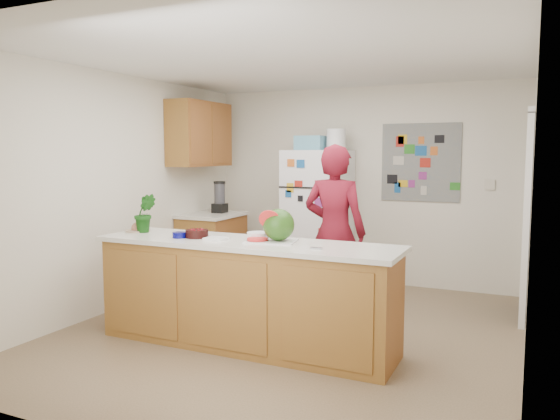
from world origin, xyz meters
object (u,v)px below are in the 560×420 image
at_px(refrigerator, 318,218).
at_px(watermelon, 279,225).
at_px(person, 335,232).
at_px(cherry_bowl, 197,234).

height_order(refrigerator, watermelon, refrigerator).
distance_m(refrigerator, person, 1.47).
xyz_separation_m(person, cherry_bowl, (-0.90, -1.10, 0.08)).
bearing_deg(cherry_bowl, refrigerator, 84.71).
bearing_deg(person, watermelon, 82.40).
height_order(refrigerator, person, person).
bearing_deg(person, refrigerator, -61.94).
relative_size(refrigerator, person, 0.97).
xyz_separation_m(refrigerator, watermelon, (0.53, -2.32, 0.22)).
bearing_deg(refrigerator, watermelon, -77.03).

